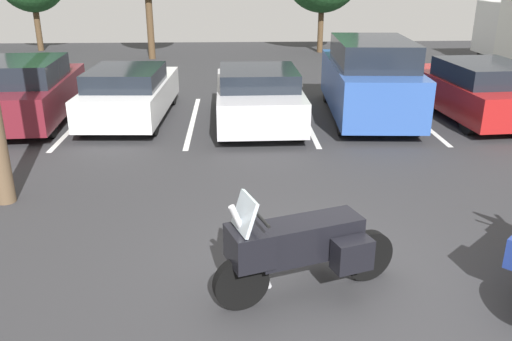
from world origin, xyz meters
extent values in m
cube|color=#2D2D30|center=(0.00, 0.00, -0.05)|extent=(44.00, 44.00, 0.10)
cylinder|color=black|center=(-0.99, -0.49, 0.32)|extent=(0.65, 0.32, 0.64)
cylinder|color=black|center=(0.56, 0.05, 0.32)|extent=(0.65, 0.32, 0.64)
cube|color=black|center=(-0.22, -0.22, 0.72)|extent=(1.31, 0.81, 0.44)
cylinder|color=#B2B2B7|center=(-0.88, -0.45, 0.73)|extent=(0.50, 0.23, 1.11)
cylinder|color=black|center=(-0.80, -0.42, 1.13)|extent=(0.24, 0.60, 0.04)
cube|color=black|center=(-0.90, -0.46, 0.77)|extent=(0.58, 0.62, 0.40)
cube|color=#B2C1CC|center=(-0.95, -0.47, 1.17)|extent=(0.30, 0.47, 0.39)
cube|color=black|center=(0.25, -0.43, 0.62)|extent=(0.49, 0.37, 0.36)
cube|color=black|center=(0.02, 0.23, 0.62)|extent=(0.49, 0.37, 0.36)
cube|color=silver|center=(-4.90, 7.38, 0.00)|extent=(0.12, 4.66, 0.01)
cube|color=silver|center=(-2.07, 7.38, 0.00)|extent=(0.12, 4.66, 0.01)
cube|color=silver|center=(0.75, 7.38, 0.00)|extent=(0.12, 4.66, 0.01)
cube|color=silver|center=(3.58, 7.38, 0.00)|extent=(0.12, 4.66, 0.01)
cube|color=maroon|center=(-6.10, 7.57, 0.62)|extent=(2.18, 4.53, 0.83)
cube|color=black|center=(-6.09, 7.30, 1.29)|extent=(1.90, 2.34, 0.52)
cylinder|color=black|center=(-7.02, 9.02, 0.32)|extent=(0.26, 0.66, 0.65)
cylinder|color=black|center=(-5.36, 9.12, 0.32)|extent=(0.26, 0.66, 0.65)
cylinder|color=black|center=(-5.18, 6.11, 0.32)|extent=(0.26, 0.66, 0.65)
cube|color=white|center=(-3.60, 7.67, 0.58)|extent=(1.97, 4.35, 0.71)
cube|color=black|center=(-3.62, 7.25, 1.14)|extent=(1.73, 2.16, 0.42)
cylinder|color=black|center=(-4.30, 9.15, 0.34)|extent=(0.25, 0.69, 0.68)
cylinder|color=black|center=(-2.78, 9.08, 0.34)|extent=(0.25, 0.69, 0.68)
cylinder|color=black|center=(-4.43, 6.25, 0.34)|extent=(0.25, 0.69, 0.68)
cylinder|color=black|center=(-2.91, 6.18, 0.34)|extent=(0.25, 0.69, 0.68)
cube|color=#B7B7BC|center=(-0.46, 7.09, 0.60)|extent=(2.01, 4.24, 0.75)
cube|color=black|center=(-0.46, 6.88, 1.17)|extent=(1.82, 2.03, 0.41)
cylinder|color=black|center=(-1.32, 8.51, 0.34)|extent=(0.23, 0.67, 0.67)
cylinder|color=black|center=(0.36, 8.53, 0.34)|extent=(0.23, 0.67, 0.67)
cylinder|color=black|center=(-1.28, 5.65, 0.34)|extent=(0.23, 0.67, 0.67)
cylinder|color=black|center=(0.40, 5.67, 0.34)|extent=(0.23, 0.67, 0.67)
cube|color=#2D519E|center=(2.34, 7.56, 0.79)|extent=(2.16, 4.80, 1.14)
cube|color=black|center=(2.33, 7.31, 1.67)|extent=(1.90, 2.83, 0.61)
cylinder|color=black|center=(1.62, 9.20, 0.34)|extent=(0.26, 0.70, 0.69)
cylinder|color=black|center=(3.25, 9.11, 0.34)|extent=(0.26, 0.70, 0.69)
cylinder|color=black|center=(1.43, 6.02, 0.34)|extent=(0.26, 0.70, 0.69)
cylinder|color=black|center=(3.06, 5.92, 0.34)|extent=(0.26, 0.70, 0.69)
cube|color=maroon|center=(5.05, 7.55, 0.59)|extent=(2.24, 4.60, 0.77)
cube|color=black|center=(5.08, 7.15, 1.20)|extent=(1.93, 2.42, 0.46)
cylinder|color=black|center=(4.11, 9.01, 0.31)|extent=(0.27, 0.63, 0.62)
cylinder|color=black|center=(5.76, 9.13, 0.31)|extent=(0.27, 0.63, 0.62)
cylinder|color=black|center=(4.34, 5.98, 0.31)|extent=(0.27, 0.63, 0.62)
cylinder|color=black|center=(8.94, 15.37, 0.45)|extent=(0.33, 0.91, 0.90)
cylinder|color=#4C3823|center=(-4.39, 16.99, 1.19)|extent=(0.28, 0.28, 2.38)
cylinder|color=#4C3823|center=(2.83, 18.48, 0.85)|extent=(0.24, 0.24, 1.69)
cylinder|color=#4C3823|center=(-9.76, 19.51, 0.83)|extent=(0.26, 0.26, 1.67)
camera|label=1|loc=(-1.05, -5.63, 3.64)|focal=37.67mm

